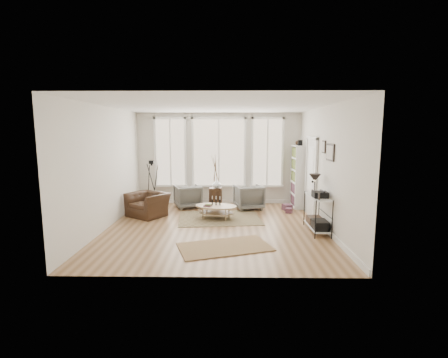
{
  "coord_description": "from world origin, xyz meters",
  "views": [
    {
      "loc": [
        0.33,
        -7.64,
        2.3
      ],
      "look_at": [
        0.2,
        0.6,
        1.1
      ],
      "focal_mm": 26.0,
      "sensor_mm": 36.0,
      "label": 1
    }
  ],
  "objects_px": {
    "coffee_table": "(216,208)",
    "accent_chair": "(148,204)",
    "bookcase": "(298,176)",
    "low_shelf": "(317,210)",
    "armchair_right": "(249,197)",
    "armchair_left": "(188,196)",
    "side_table": "(215,181)"
  },
  "relations": [
    {
      "from": "coffee_table",
      "to": "armchair_left",
      "type": "height_order",
      "value": "armchair_left"
    },
    {
      "from": "armchair_left",
      "to": "side_table",
      "type": "height_order",
      "value": "side_table"
    },
    {
      "from": "armchair_right",
      "to": "accent_chair",
      "type": "xyz_separation_m",
      "value": [
        -2.83,
        -0.88,
        -0.04
      ]
    },
    {
      "from": "low_shelf",
      "to": "armchair_right",
      "type": "relative_size",
      "value": 1.63
    },
    {
      "from": "bookcase",
      "to": "coffee_table",
      "type": "xyz_separation_m",
      "value": [
        -2.46,
        -1.43,
        -0.68
      ]
    },
    {
      "from": "low_shelf",
      "to": "armchair_left",
      "type": "distance_m",
      "value": 4.08
    },
    {
      "from": "coffee_table",
      "to": "armchair_right",
      "type": "xyz_separation_m",
      "value": [
        0.94,
        1.13,
        0.09
      ]
    },
    {
      "from": "coffee_table",
      "to": "accent_chair",
      "type": "bearing_deg",
      "value": 172.33
    },
    {
      "from": "armchair_right",
      "to": "accent_chair",
      "type": "relative_size",
      "value": 0.81
    },
    {
      "from": "low_shelf",
      "to": "armchair_right",
      "type": "bearing_deg",
      "value": 123.31
    },
    {
      "from": "low_shelf",
      "to": "coffee_table",
      "type": "distance_m",
      "value": 2.65
    },
    {
      "from": "coffee_table",
      "to": "accent_chair",
      "type": "height_order",
      "value": "accent_chair"
    },
    {
      "from": "coffee_table",
      "to": "side_table",
      "type": "distance_m",
      "value": 1.42
    },
    {
      "from": "low_shelf",
      "to": "accent_chair",
      "type": "bearing_deg",
      "value": 162.61
    },
    {
      "from": "armchair_left",
      "to": "armchair_right",
      "type": "distance_m",
      "value": 1.86
    },
    {
      "from": "armchair_left",
      "to": "armchair_right",
      "type": "xyz_separation_m",
      "value": [
        1.86,
        -0.16,
        0.02
      ]
    },
    {
      "from": "accent_chair",
      "to": "armchair_left",
      "type": "bearing_deg",
      "value": 80.64
    },
    {
      "from": "bookcase",
      "to": "armchair_left",
      "type": "bearing_deg",
      "value": -177.6
    },
    {
      "from": "bookcase",
      "to": "side_table",
      "type": "bearing_deg",
      "value": -177.21
    },
    {
      "from": "side_table",
      "to": "accent_chair",
      "type": "distance_m",
      "value": 2.16
    },
    {
      "from": "coffee_table",
      "to": "side_table",
      "type": "xyz_separation_m",
      "value": [
        -0.06,
        1.31,
        0.54
      ]
    },
    {
      "from": "side_table",
      "to": "armchair_right",
      "type": "bearing_deg",
      "value": -10.08
    },
    {
      "from": "low_shelf",
      "to": "armchair_right",
      "type": "distance_m",
      "value": 2.66
    },
    {
      "from": "armchair_right",
      "to": "low_shelf",
      "type": "bearing_deg",
      "value": 109.68
    },
    {
      "from": "armchair_left",
      "to": "accent_chair",
      "type": "distance_m",
      "value": 1.42
    },
    {
      "from": "bookcase",
      "to": "low_shelf",
      "type": "relative_size",
      "value": 1.58
    },
    {
      "from": "bookcase",
      "to": "armchair_right",
      "type": "distance_m",
      "value": 1.65
    },
    {
      "from": "armchair_right",
      "to": "side_table",
      "type": "distance_m",
      "value": 1.12
    },
    {
      "from": "bookcase",
      "to": "coffee_table",
      "type": "bearing_deg",
      "value": -149.79
    },
    {
      "from": "bookcase",
      "to": "accent_chair",
      "type": "distance_m",
      "value": 4.54
    },
    {
      "from": "armchair_right",
      "to": "accent_chair",
      "type": "height_order",
      "value": "armchair_right"
    },
    {
      "from": "coffee_table",
      "to": "armchair_left",
      "type": "distance_m",
      "value": 1.58
    }
  ]
}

